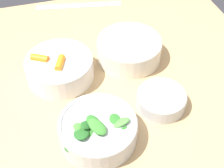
% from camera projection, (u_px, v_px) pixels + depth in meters
% --- Properties ---
extents(dining_table, '(1.13, 1.07, 0.75)m').
position_uv_depth(dining_table, '(92.00, 123.00, 0.92)').
color(dining_table, tan).
rests_on(dining_table, ground_plane).
extents(bowl_carrots, '(0.19, 0.19, 0.08)m').
position_uv_depth(bowl_carrots, '(60.00, 67.00, 0.88)').
color(bowl_carrots, white).
rests_on(bowl_carrots, dining_table).
extents(bowl_greens, '(0.19, 0.19, 0.08)m').
position_uv_depth(bowl_greens, '(98.00, 129.00, 0.74)').
color(bowl_greens, silver).
rests_on(bowl_greens, dining_table).
extents(bowl_beans_hotdog, '(0.20, 0.20, 0.07)m').
position_uv_depth(bowl_beans_hotdog, '(129.00, 50.00, 0.94)').
color(bowl_beans_hotdog, silver).
rests_on(bowl_beans_hotdog, dining_table).
extents(bowl_cookies, '(0.13, 0.13, 0.04)m').
position_uv_depth(bowl_cookies, '(161.00, 99.00, 0.82)').
color(bowl_cookies, silver).
rests_on(bowl_cookies, dining_table).
extents(ruler, '(0.32, 0.09, 0.00)m').
position_uv_depth(ruler, '(79.00, 6.00, 1.17)').
color(ruler, '#EFB7C6').
rests_on(ruler, dining_table).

